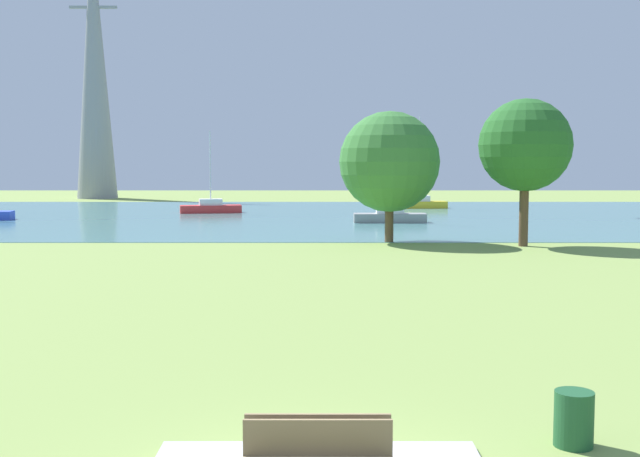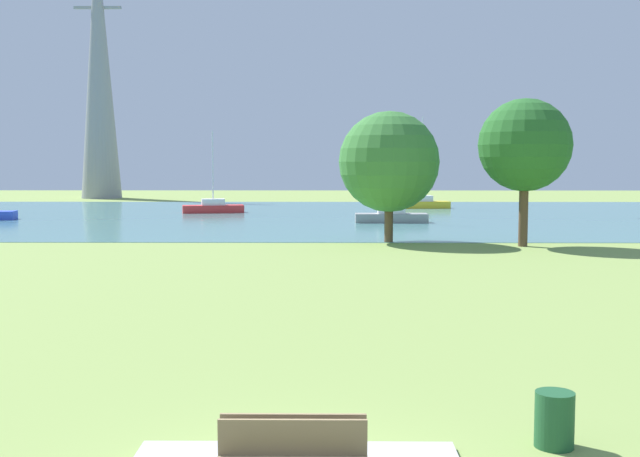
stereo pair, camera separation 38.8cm
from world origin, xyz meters
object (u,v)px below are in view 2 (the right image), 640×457
Objects in this scene: litter_bin at (554,420)px; tree_west_near at (389,162)px; bench_facing_water at (294,450)px; electricity_pylon at (99,63)px; tree_west_far at (525,145)px; sailboat_gray at (391,216)px; sailboat_yellow at (422,203)px; sailboat_red at (213,207)px.

litter_bin is 0.12× the size of tree_west_near.
electricity_pylon is (-24.76, 78.02, 14.47)m from bench_facing_water.
tree_west_far is (6.18, 26.81, 4.44)m from litter_bin.
bench_facing_water is at bearing -158.89° from litter_bin.
electricity_pylon reaches higher than tree_west_far.
sailboat_gray is 1.07× the size of tree_west_near.
sailboat_yellow reaches higher than sailboat_red.
sailboat_red is (-8.66, 52.79, -0.01)m from bench_facing_water.
litter_bin is at bearing -102.99° from tree_west_far.
sailboat_red is at bearing -57.45° from electricity_pylon.
sailboat_gray is 13.33m from tree_west_near.
tree_west_near is at bearing 90.28° from litter_bin.
litter_bin is at bearing -91.42° from sailboat_gray.
tree_west_far is at bearing -53.00° from sailboat_red.
tree_west_far is at bearing -87.78° from sailboat_yellow.
tree_west_near is 0.22× the size of electricity_pylon.
sailboat_gray is (1.03, 41.45, 0.06)m from litter_bin.
sailboat_yellow is 1.23× the size of sailboat_red.
tree_west_near is at bearing 83.31° from bench_facing_water.
sailboat_yellow is at bearing 76.21° from sailboat_gray.
litter_bin is 82.99m from electricity_pylon.
bench_facing_water is 0.27× the size of tree_west_near.
sailboat_gray reaches higher than sailboat_red.
electricity_pylon is at bearing 129.96° from sailboat_gray.
sailboat_red is at bearing 103.49° from litter_bin.
bench_facing_water is 53.50m from sailboat_red.
sailboat_red is 26.03m from tree_west_near.
bench_facing_water is 3.93m from litter_bin.
sailboat_red is 0.98× the size of tree_west_near.
tree_west_far is at bearing -16.28° from tree_west_near.
sailboat_red reaches higher than bench_facing_water.
sailboat_red reaches higher than litter_bin.
bench_facing_water is 43.12m from sailboat_gray.
tree_west_far is (18.51, -24.56, 4.38)m from sailboat_red.
sailboat_yellow reaches higher than tree_west_far.
sailboat_gray reaches higher than tree_west_near.
electricity_pylon is (-28.29, 47.95, 10.88)m from tree_west_near.
electricity_pylon reaches higher than tree_west_near.
tree_west_near is at bearing -95.22° from sailboat_gray.
tree_west_near reaches higher than litter_bin.
bench_facing_water is 0.06× the size of electricity_pylon.
sailboat_yellow is 0.27× the size of electricity_pylon.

